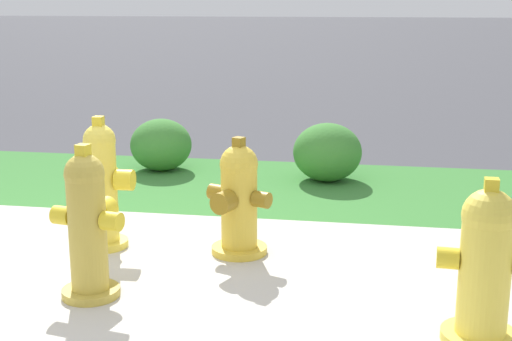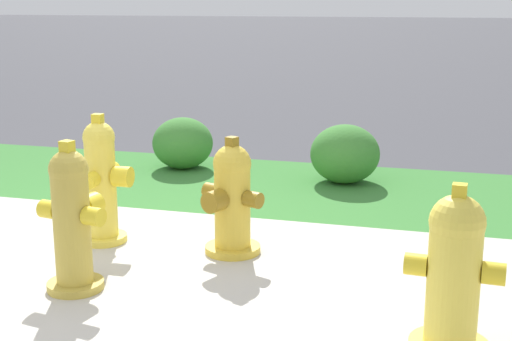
{
  "view_description": "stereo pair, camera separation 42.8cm",
  "coord_description": "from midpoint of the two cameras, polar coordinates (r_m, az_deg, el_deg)",
  "views": [
    {
      "loc": [
        1.55,
        -3.24,
        1.41
      ],
      "look_at": [
        0.83,
        0.91,
        0.4
      ],
      "focal_mm": 50.0,
      "sensor_mm": 36.0,
      "label": 1
    },
    {
      "loc": [
        1.97,
        -3.14,
        1.41
      ],
      "look_at": [
        0.83,
        0.91,
        0.4
      ],
      "focal_mm": 50.0,
      "sensor_mm": 36.0,
      "label": 2
    }
  ],
  "objects": [
    {
      "name": "sidewalk_pavement",
      "position": [
        3.9,
        -17.97,
        -8.28
      ],
      "size": [
        18.0,
        2.36,
        0.01
      ],
      "primitive_type": "cube",
      "color": "#BCB7AD",
      "rests_on": "ground"
    },
    {
      "name": "shrub_bush_far_verge",
      "position": [
        5.66,
        3.59,
        1.45
      ],
      "size": [
        0.55,
        0.55,
        0.46
      ],
      "color": "#3D7F33",
      "rests_on": "ground"
    },
    {
      "name": "shrub_bush_near_lamp",
      "position": [
        6.09,
        -9.61,
        2.02
      ],
      "size": [
        0.52,
        0.52,
        0.44
      ],
      "color": "#3D7F33",
      "rests_on": "ground"
    },
    {
      "name": "ground_plane",
      "position": [
        3.9,
        -17.96,
        -8.35
      ],
      "size": [
        120.0,
        120.0,
        0.0
      ],
      "primitive_type": "plane",
      "color": "#424247"
    },
    {
      "name": "grass_verge",
      "position": [
        5.7,
        -8.49,
        -0.94
      ],
      "size": [
        18.0,
        1.74,
        0.01
      ],
      "primitive_type": "cube",
      "color": "#387A33",
      "rests_on": "ground"
    },
    {
      "name": "fire_hydrant_across_street",
      "position": [
        3.98,
        -4.49,
        -2.43
      ],
      "size": [
        0.39,
        0.37,
        0.68
      ],
      "rotation": [
        0.0,
        0.0,
        2.77
      ],
      "color": "gold",
      "rests_on": "ground"
    },
    {
      "name": "fire_hydrant_near_corner",
      "position": [
        4.2,
        -15.05,
        -1.24
      ],
      "size": [
        0.33,
        0.36,
        0.78
      ],
      "rotation": [
        0.0,
        0.0,
        4.74
      ],
      "color": "yellow",
      "rests_on": "ground"
    },
    {
      "name": "fire_hydrant_far_end",
      "position": [
        3.03,
        14.04,
        -7.52
      ],
      "size": [
        0.4,
        0.37,
        0.72
      ],
      "rotation": [
        0.0,
        0.0,
        6.22
      ],
      "color": "yellow",
      "rests_on": "ground"
    },
    {
      "name": "fire_hydrant_mid_block",
      "position": [
        3.53,
        -16.72,
        -4.29
      ],
      "size": [
        0.37,
        0.34,
        0.76
      ],
      "rotation": [
        0.0,
        0.0,
        6.1
      ],
      "color": "gold",
      "rests_on": "ground"
    }
  ]
}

